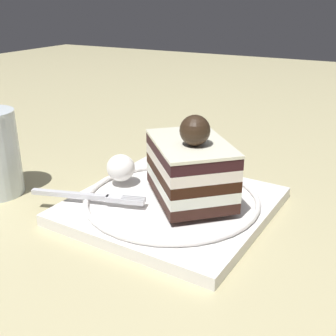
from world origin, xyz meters
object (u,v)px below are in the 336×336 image
(cake_slice, at_px, (191,167))
(whipped_cream_dollop, at_px, (121,168))
(dessert_plate, at_px, (168,202))
(fork, at_px, (91,196))

(cake_slice, height_order, whipped_cream_dollop, cake_slice)
(dessert_plate, xyz_separation_m, whipped_cream_dollop, (0.01, 0.06, 0.02))
(cake_slice, height_order, fork, cake_slice)
(fork, bearing_deg, cake_slice, -57.74)
(whipped_cream_dollop, height_order, fork, whipped_cream_dollop)
(dessert_plate, distance_m, whipped_cream_dollop, 0.07)
(dessert_plate, distance_m, fork, 0.08)
(dessert_plate, xyz_separation_m, fork, (-0.05, 0.06, 0.01))
(cake_slice, xyz_separation_m, whipped_cream_dollop, (-0.00, 0.09, -0.02))
(dessert_plate, xyz_separation_m, cake_slice, (0.01, -0.02, 0.04))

